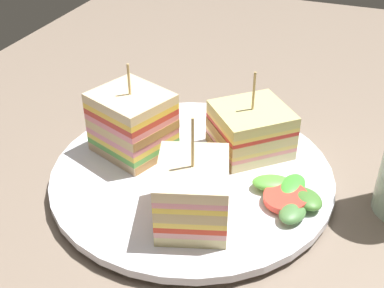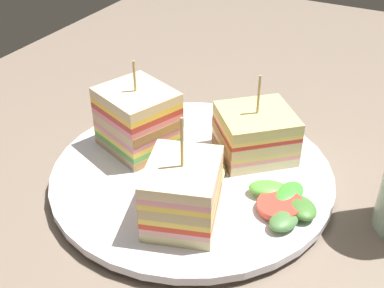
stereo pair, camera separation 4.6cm
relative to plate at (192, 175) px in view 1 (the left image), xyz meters
The scene contains 7 objects.
ground_plane 1.76cm from the plate, ahead, with size 121.22×77.27×1.80cm, color #7D6B5C.
plate is the anchor object (origin of this frame).
sandwich_wedge_0 7.56cm from the plate, 21.47° to the left, with size 8.40×7.53×9.84cm.
sandwich_wedge_1 7.39cm from the plate, 142.43° to the left, with size 9.52×9.56×8.61cm.
sandwich_wedge_2 7.77cm from the plate, 99.81° to the right, with size 8.25×8.76×9.45cm.
chip_pile 2.16cm from the plate, 36.46° to the left, with size 7.79×7.87×2.83cm.
salad_garnish 9.72cm from the plate, 84.45° to the left, with size 7.63×7.50×1.47cm.
Camera 1 is at (35.95, 13.80, 29.96)cm, focal length 46.70 mm.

